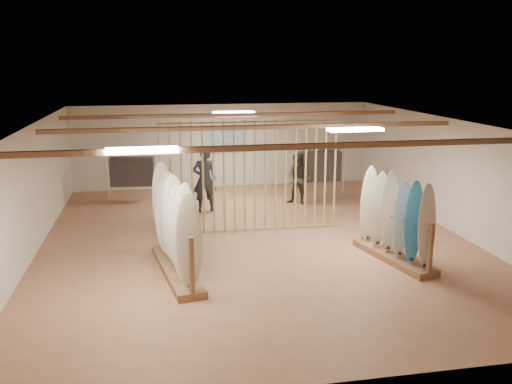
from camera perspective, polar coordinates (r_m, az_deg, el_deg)
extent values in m
plane|color=#AF7654|center=(13.01, 0.00, -5.14)|extent=(12.00, 12.00, 0.00)
plane|color=gray|center=(12.40, 0.00, 7.21)|extent=(12.00, 12.00, 0.00)
plane|color=beige|center=(18.47, -3.47, 4.89)|extent=(12.00, 0.00, 12.00)
plane|color=beige|center=(7.09, 9.17, -9.61)|extent=(12.00, 0.00, 12.00)
plane|color=beige|center=(12.72, -22.73, -0.10)|extent=(0.00, 12.00, 12.00)
plane|color=beige|center=(14.41, 19.95, 1.64)|extent=(0.00, 12.00, 12.00)
cube|color=#8C5F3F|center=(12.41, 0.00, 6.84)|extent=(9.50, 6.12, 0.10)
cube|color=white|center=(12.41, 0.00, 6.93)|extent=(1.20, 0.35, 0.06)
cylinder|color=tan|center=(13.21, -10.08, 1.23)|extent=(0.05, 0.05, 2.78)
cylinder|color=tan|center=(13.21, -8.96, 1.27)|extent=(0.05, 0.05, 2.78)
cylinder|color=tan|center=(13.22, -7.83, 1.32)|extent=(0.05, 0.05, 2.78)
cylinder|color=tan|center=(13.23, -6.72, 1.37)|extent=(0.05, 0.05, 2.78)
cylinder|color=tan|center=(13.25, -5.60, 1.42)|extent=(0.05, 0.05, 2.78)
cylinder|color=tan|center=(13.28, -4.49, 1.46)|extent=(0.05, 0.05, 2.78)
cylinder|color=tan|center=(13.31, -3.38, 1.51)|extent=(0.05, 0.05, 2.78)
cylinder|color=tan|center=(13.34, -2.28, 1.55)|extent=(0.05, 0.05, 2.78)
cylinder|color=tan|center=(13.38, -1.18, 1.60)|extent=(0.05, 0.05, 2.78)
cylinder|color=tan|center=(13.43, -0.09, 1.64)|extent=(0.05, 0.05, 2.78)
cylinder|color=tan|center=(13.48, 0.99, 1.68)|extent=(0.05, 0.05, 2.78)
cylinder|color=tan|center=(13.53, 2.06, 1.72)|extent=(0.05, 0.05, 2.78)
cylinder|color=tan|center=(13.59, 3.13, 1.76)|extent=(0.05, 0.05, 2.78)
cylinder|color=tan|center=(13.65, 4.19, 1.80)|extent=(0.05, 0.05, 2.78)
cylinder|color=tan|center=(13.72, 5.23, 1.84)|extent=(0.05, 0.05, 2.78)
cylinder|color=tan|center=(13.79, 6.27, 1.88)|extent=(0.05, 0.05, 2.78)
cylinder|color=tan|center=(13.87, 7.29, 1.91)|extent=(0.05, 0.05, 2.78)
cylinder|color=tan|center=(13.95, 8.30, 1.95)|extent=(0.05, 0.05, 2.78)
cube|color=#3676BE|center=(18.42, -3.47, 5.49)|extent=(1.40, 0.03, 0.90)
cube|color=#8C5F3F|center=(11.17, -8.33, -8.10)|extent=(0.99, 2.90, 0.15)
cylinder|color=black|center=(10.87, -8.49, -3.57)|extent=(0.45, 2.77, 0.01)
ellipsoid|color=silver|center=(9.70, -7.06, -5.17)|extent=(0.48, 0.13, 1.84)
ellipsoid|color=white|center=(10.08, -7.58, -4.46)|extent=(0.48, 0.13, 1.84)
ellipsoid|color=silver|center=(10.46, -8.06, -3.81)|extent=(0.48, 0.13, 1.84)
ellipsoid|color=silver|center=(10.85, -8.51, -3.20)|extent=(0.48, 0.13, 1.84)
ellipsoid|color=silver|center=(11.23, -8.92, -2.63)|extent=(0.48, 0.13, 1.84)
ellipsoid|color=white|center=(11.62, -9.31, -2.10)|extent=(0.48, 0.13, 1.84)
ellipsoid|color=silver|center=(12.01, -9.67, -1.60)|extent=(0.48, 0.13, 1.84)
cube|color=#8C5F3F|center=(12.13, 14.24, -6.63)|extent=(1.02, 2.40, 0.14)
cylinder|color=black|center=(11.87, 14.48, -2.67)|extent=(0.52, 2.24, 0.01)
ellipsoid|color=silver|center=(11.13, 17.55, -3.56)|extent=(0.45, 0.16, 1.75)
ellipsoid|color=#2D8CD1|center=(11.41, 16.28, -3.05)|extent=(0.45, 0.16, 1.75)
ellipsoid|color=white|center=(11.70, 15.08, -2.57)|extent=(0.45, 0.16, 1.75)
ellipsoid|color=silver|center=(11.99, 13.93, -2.11)|extent=(0.45, 0.16, 1.75)
ellipsoid|color=silver|center=(12.29, 12.85, -1.67)|extent=(0.45, 0.16, 1.75)
ellipsoid|color=white|center=(12.60, 11.81, -1.25)|extent=(0.45, 0.16, 1.75)
cylinder|color=silver|center=(16.54, -12.98, 3.66)|extent=(1.38, 0.19, 0.03)
cube|color=black|center=(16.62, -12.90, 2.07)|extent=(1.31, 0.49, 0.84)
cylinder|color=silver|center=(16.66, -12.86, 1.32)|extent=(0.03, 0.03, 1.48)
cylinder|color=silver|center=(16.67, 6.61, 4.43)|extent=(1.50, 0.09, 0.03)
cube|color=black|center=(16.75, 6.57, 2.71)|extent=(1.41, 0.43, 0.91)
cylinder|color=silver|center=(16.80, 6.54, 1.90)|extent=(0.03, 0.03, 1.61)
imported|color=#28262E|center=(15.37, -5.43, 1.77)|extent=(0.78, 0.53, 2.10)
imported|color=#353329|center=(16.15, 4.53, 1.71)|extent=(1.06, 1.01, 1.74)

